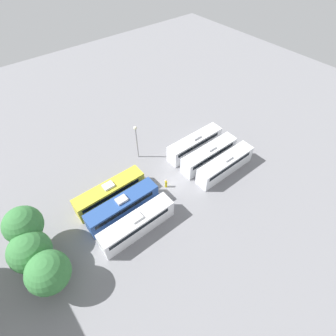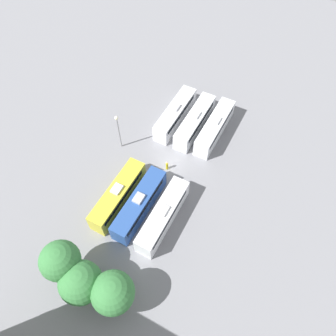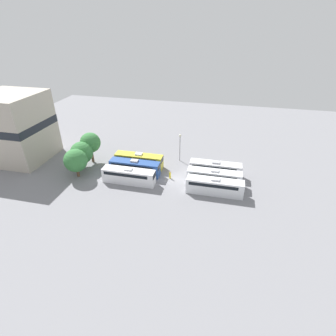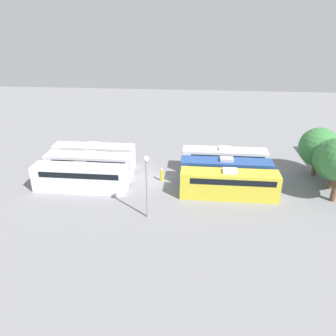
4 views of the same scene
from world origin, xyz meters
TOP-DOWN VIEW (x-y plane):
  - ground_plane at (0.00, 0.00)m, footprint 120.33×120.33m
  - bus_0 at (-3.50, -8.99)m, footprint 2.50×11.13m
  - bus_1 at (-0.14, -8.61)m, footprint 2.50×11.13m
  - bus_2 at (3.47, -8.60)m, footprint 2.50×11.13m
  - bus_3 at (-3.60, 8.79)m, footprint 2.50×11.13m
  - bus_4 at (0.09, 8.76)m, footprint 2.50×11.13m
  - bus_5 at (3.46, 8.92)m, footprint 2.50×11.13m
  - worker_person at (0.06, 0.75)m, footprint 0.36×0.36m
  - light_pole at (8.60, 0.27)m, footprint 0.60×0.60m
  - tree_0 at (-3.69, 20.57)m, footprint 4.99×4.99m
  - tree_1 at (0.15, 21.32)m, footprint 5.06×5.06m
  - tree_2 at (3.23, 20.59)m, footprint 4.73×4.73m

SIDE VIEW (x-z plane):
  - ground_plane at x=0.00m, z-range 0.00..0.00m
  - worker_person at x=0.06m, z-range -0.06..1.62m
  - bus_0 at x=-3.50m, z-range -0.02..3.46m
  - bus_1 at x=-0.14m, z-range -0.02..3.46m
  - bus_2 at x=3.47m, z-range -0.02..3.46m
  - bus_3 at x=-3.60m, z-range -0.02..3.46m
  - bus_4 at x=0.09m, z-range -0.02..3.46m
  - bus_5 at x=3.46m, z-range -0.02..3.46m
  - tree_1 at x=0.15m, z-range 0.63..6.98m
  - tree_0 at x=-3.69m, z-range 0.69..7.09m
  - light_pole at x=8.60m, z-range 1.30..8.15m
  - tree_2 at x=3.23m, z-range 1.30..8.72m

